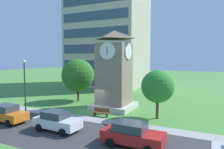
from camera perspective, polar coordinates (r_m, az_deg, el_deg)
ground_plane at (r=24.98m, az=-4.83°, el=-9.87°), size 160.00×160.00×0.00m
street_asphalt at (r=19.23m, az=-16.55°, el=-14.54°), size 120.00×7.20×0.01m
kerb_strip at (r=22.51m, az=-8.84°, el=-11.54°), size 120.00×1.60×0.01m
office_building at (r=47.92m, az=-1.04°, el=14.46°), size 15.84×12.90×28.80m
clock_tower at (r=25.42m, az=0.61°, el=0.06°), size 4.76×4.76×9.51m
park_bench at (r=22.57m, az=-3.02°, el=-10.24°), size 1.82×0.58×0.88m
street_lamp at (r=24.41m, az=-22.81°, el=-1.67°), size 0.36×0.36×6.03m
tree_by_building at (r=21.69m, az=12.40°, el=-3.22°), size 3.36×3.36×5.02m
tree_near_tower at (r=30.11m, az=-9.33°, el=-0.18°), size 4.66×4.66×6.08m
parked_car_orange at (r=22.88m, az=-26.91°, el=-9.52°), size 4.18×2.00×1.69m
parked_car_white at (r=18.87m, az=-14.83°, el=-12.15°), size 4.13×2.01×1.69m
parked_car_red at (r=15.37m, az=5.60°, el=-15.96°), size 4.44×2.07×1.69m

